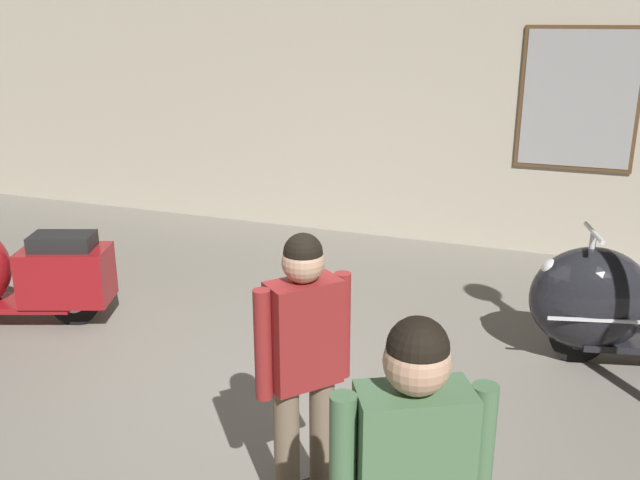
% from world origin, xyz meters
% --- Properties ---
extents(ground_plane, '(60.00, 60.00, 0.00)m').
position_xyz_m(ground_plane, '(0.00, 0.00, 0.00)').
color(ground_plane, slate).
extents(showroom_back_wall, '(18.00, 0.63, 3.29)m').
position_xyz_m(showroom_back_wall, '(0.20, 4.17, 1.65)').
color(showroom_back_wall, '#BCB29E').
rests_on(showroom_back_wall, ground).
extents(scooter_1, '(1.82, 0.91, 1.07)m').
position_xyz_m(scooter_1, '(2.47, 1.58, 0.49)').
color(scooter_1, black).
rests_on(scooter_1, ground).
extents(visitor_0, '(0.40, 0.43, 1.59)m').
position_xyz_m(visitor_0, '(0.79, -0.86, 0.92)').
color(visitor_0, black).
rests_on(visitor_0, ground).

